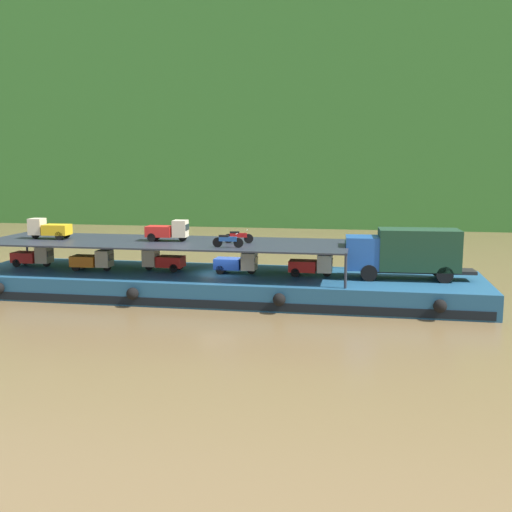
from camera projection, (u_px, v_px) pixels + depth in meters
name	position (u px, v px, depth m)	size (l,w,h in m)	color
ground_plane	(221.00, 296.00, 38.79)	(400.00, 400.00, 0.00)	brown
hillside_far_bank	(309.00, 100.00, 94.31)	(128.51, 37.54, 33.26)	#33702D
cargo_barge	(221.00, 285.00, 38.65)	(33.22, 8.29, 1.50)	navy
covered_lorry	(405.00, 252.00, 36.40)	(7.93, 2.58, 3.10)	#1E4C99
cargo_rack	(164.00, 242.00, 38.94)	(24.02, 6.90, 2.00)	#232833
mini_truck_lower_stern	(33.00, 256.00, 41.14)	(2.75, 1.21, 1.38)	red
mini_truck_lower_aft	(93.00, 260.00, 39.51)	(2.74, 1.21, 1.38)	orange
mini_truck_lower_mid	(163.00, 260.00, 39.48)	(2.78, 1.26, 1.38)	red
mini_truck_lower_fore	(237.00, 263.00, 38.41)	(2.78, 1.26, 1.38)	#1E47B7
mini_truck_lower_bow	(312.00, 265.00, 37.53)	(2.76, 1.23, 1.38)	red
mini_truck_upper_stern	(49.00, 229.00, 40.22)	(2.79, 1.30, 1.38)	gold
mini_truck_upper_mid	(168.00, 231.00, 39.08)	(2.79, 1.28, 1.38)	red
motorcycle_upper_port	(228.00, 240.00, 36.01)	(1.90, 0.55, 0.87)	black
motorcycle_upper_centre	(238.00, 236.00, 37.98)	(1.90, 0.55, 0.87)	black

